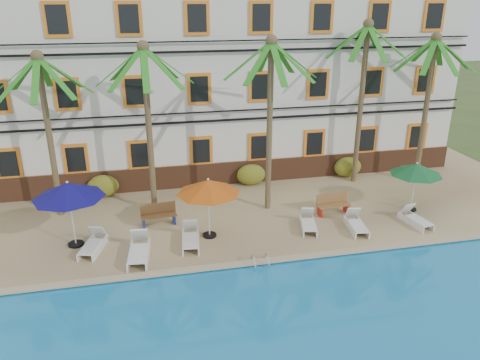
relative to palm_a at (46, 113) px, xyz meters
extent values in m
plane|color=#384C23|center=(8.16, -4.97, -4.87)|extent=(100.00, 100.00, 0.00)
cube|color=tan|center=(8.16, 0.03, -4.75)|extent=(30.00, 12.00, 0.25)
cube|color=tan|center=(8.16, -5.87, -4.59)|extent=(30.00, 0.35, 0.06)
cube|color=silver|center=(8.16, 5.03, 0.38)|extent=(25.00, 6.00, 10.00)
cube|color=brown|center=(8.16, 1.97, -4.02)|extent=(25.00, 0.12, 1.20)
cube|color=orange|center=(-2.34, 1.98, -2.72)|extent=(1.15, 0.10, 1.50)
cube|color=black|center=(-2.34, 1.93, -2.72)|extent=(0.85, 0.04, 1.20)
cube|color=orange|center=(0.66, 1.98, -2.72)|extent=(1.15, 0.10, 1.50)
cube|color=black|center=(0.66, 1.93, -2.72)|extent=(0.85, 0.04, 1.20)
cube|color=orange|center=(3.66, 1.98, -2.72)|extent=(1.15, 0.10, 1.50)
cube|color=black|center=(3.66, 1.93, -2.72)|extent=(0.85, 0.04, 1.20)
cube|color=orange|center=(6.66, 1.98, -2.72)|extent=(1.15, 0.10, 1.50)
cube|color=black|center=(6.66, 1.93, -2.72)|extent=(0.85, 0.04, 1.20)
cube|color=orange|center=(9.66, 1.98, -2.72)|extent=(1.15, 0.10, 1.50)
cube|color=black|center=(9.66, 1.93, -2.72)|extent=(0.85, 0.04, 1.20)
cube|color=orange|center=(12.66, 1.98, -2.72)|extent=(1.15, 0.10, 1.50)
cube|color=black|center=(12.66, 1.93, -2.72)|extent=(0.85, 0.04, 1.20)
cube|color=orange|center=(15.66, 1.98, -2.72)|extent=(1.15, 0.10, 1.50)
cube|color=black|center=(15.66, 1.93, -2.72)|extent=(0.85, 0.04, 1.20)
cube|color=orange|center=(18.66, 1.98, -2.72)|extent=(1.15, 0.10, 1.50)
cube|color=black|center=(18.66, 1.93, -2.72)|extent=(0.85, 0.04, 1.20)
cube|color=orange|center=(0.66, 1.98, 0.38)|extent=(1.15, 0.10, 1.50)
cube|color=black|center=(0.66, 1.93, 0.38)|extent=(0.85, 0.04, 1.20)
cube|color=orange|center=(3.66, 1.98, 0.38)|extent=(1.15, 0.10, 1.50)
cube|color=black|center=(3.66, 1.93, 0.38)|extent=(0.85, 0.04, 1.20)
cube|color=orange|center=(6.66, 1.98, 0.38)|extent=(1.15, 0.10, 1.50)
cube|color=black|center=(6.66, 1.93, 0.38)|extent=(0.85, 0.04, 1.20)
cube|color=orange|center=(9.66, 1.98, 0.38)|extent=(1.15, 0.10, 1.50)
cube|color=black|center=(9.66, 1.93, 0.38)|extent=(0.85, 0.04, 1.20)
cube|color=orange|center=(12.66, 1.98, 0.38)|extent=(1.15, 0.10, 1.50)
cube|color=black|center=(12.66, 1.93, 0.38)|extent=(0.85, 0.04, 1.20)
cube|color=orange|center=(15.66, 1.98, 0.38)|extent=(1.15, 0.10, 1.50)
cube|color=black|center=(15.66, 1.93, 0.38)|extent=(0.85, 0.04, 1.20)
cube|color=orange|center=(18.66, 1.98, 0.38)|extent=(1.15, 0.10, 1.50)
cube|color=black|center=(18.66, 1.93, 0.38)|extent=(0.85, 0.04, 1.20)
cube|color=orange|center=(0.66, 1.98, 3.58)|extent=(1.15, 0.10, 1.50)
cube|color=black|center=(0.66, 1.93, 3.58)|extent=(0.85, 0.04, 1.20)
cube|color=orange|center=(3.66, 1.98, 3.58)|extent=(1.15, 0.10, 1.50)
cube|color=black|center=(3.66, 1.93, 3.58)|extent=(0.85, 0.04, 1.20)
cube|color=orange|center=(6.66, 1.98, 3.58)|extent=(1.15, 0.10, 1.50)
cube|color=black|center=(6.66, 1.93, 3.58)|extent=(0.85, 0.04, 1.20)
cube|color=orange|center=(9.66, 1.98, 3.58)|extent=(1.15, 0.10, 1.50)
cube|color=black|center=(9.66, 1.93, 3.58)|extent=(0.85, 0.04, 1.20)
cube|color=orange|center=(12.66, 1.98, 3.58)|extent=(1.15, 0.10, 1.50)
cube|color=black|center=(12.66, 1.93, 3.58)|extent=(0.85, 0.04, 1.20)
cube|color=orange|center=(15.66, 1.98, 3.58)|extent=(1.15, 0.10, 1.50)
cube|color=black|center=(15.66, 1.93, 3.58)|extent=(0.85, 0.04, 1.20)
cube|color=orange|center=(18.66, 1.98, 3.58)|extent=(1.15, 0.10, 1.50)
cube|color=black|center=(18.66, 1.93, 3.58)|extent=(0.85, 0.04, 1.20)
cube|color=black|center=(8.16, 1.83, -1.17)|extent=(25.00, 0.08, 0.10)
cube|color=black|center=(8.16, 1.83, -0.72)|extent=(25.00, 0.08, 0.06)
cube|color=black|center=(8.16, 1.83, 2.13)|extent=(25.00, 0.08, 0.10)
cube|color=black|center=(8.16, 1.83, 2.58)|extent=(25.00, 0.08, 0.06)
cylinder|color=brown|center=(0.00, 0.00, -1.16)|extent=(0.26, 0.26, 6.92)
sphere|color=brown|center=(0.00, 0.00, 2.29)|extent=(0.50, 0.50, 0.50)
cube|color=#21741B|center=(0.00, 0.99, 1.53)|extent=(0.28, 2.00, 1.55)
cube|color=#21741B|center=(-0.70, 0.70, 1.53)|extent=(1.61, 1.61, 1.55)
cube|color=#21741B|center=(-0.99, 0.00, 1.53)|extent=(2.00, 0.28, 1.55)
cube|color=#21741B|center=(-0.70, -0.70, 1.53)|extent=(1.61, 1.61, 1.55)
cube|color=#21741B|center=(0.00, -0.99, 1.53)|extent=(0.28, 2.00, 1.55)
cube|color=#21741B|center=(0.70, -0.70, 1.53)|extent=(1.61, 1.61, 1.55)
cube|color=#21741B|center=(0.99, 0.00, 1.53)|extent=(2.00, 0.28, 1.55)
cube|color=#21741B|center=(0.70, 0.70, 1.53)|extent=(1.61, 1.61, 1.55)
cylinder|color=brown|center=(4.13, -0.49, -1.00)|extent=(0.26, 0.26, 7.25)
sphere|color=brown|center=(4.13, -0.49, 2.63)|extent=(0.50, 0.50, 0.50)
cube|color=#21741B|center=(4.13, 0.50, 1.86)|extent=(0.28, 2.00, 1.55)
cube|color=#21741B|center=(3.43, 0.21, 1.86)|extent=(1.61, 1.61, 1.55)
cube|color=#21741B|center=(3.14, -0.49, 1.86)|extent=(2.00, 0.28, 1.55)
cube|color=#21741B|center=(3.43, -1.19, 1.86)|extent=(1.61, 1.61, 1.55)
cube|color=#21741B|center=(4.13, -1.48, 1.86)|extent=(0.28, 2.00, 1.55)
cube|color=#21741B|center=(4.83, -1.19, 1.86)|extent=(1.61, 1.61, 1.55)
cube|color=#21741B|center=(5.12, -0.49, 1.86)|extent=(2.00, 0.28, 1.55)
cube|color=#21741B|center=(4.83, 0.21, 1.86)|extent=(1.61, 1.61, 1.55)
cylinder|color=brown|center=(9.24, -1.31, -0.90)|extent=(0.26, 0.26, 7.44)
sphere|color=brown|center=(9.24, -1.31, 2.82)|extent=(0.50, 0.50, 0.50)
cube|color=#21741B|center=(9.24, -0.32, 2.06)|extent=(0.28, 2.00, 1.55)
cube|color=#21741B|center=(8.54, -0.61, 2.06)|extent=(1.61, 1.61, 1.55)
cube|color=#21741B|center=(8.25, -1.31, 2.06)|extent=(2.00, 0.28, 1.55)
cube|color=#21741B|center=(8.54, -2.01, 2.06)|extent=(1.61, 1.61, 1.55)
cube|color=#21741B|center=(9.24, -2.30, 2.06)|extent=(0.28, 2.00, 1.55)
cube|color=#21741B|center=(9.94, -2.01, 2.06)|extent=(1.61, 1.61, 1.55)
cube|color=#21741B|center=(10.23, -1.31, 2.06)|extent=(2.00, 0.28, 1.55)
cube|color=#21741B|center=(9.94, -0.61, 2.06)|extent=(1.61, 1.61, 1.55)
cylinder|color=brown|center=(14.59, 0.96, -0.66)|extent=(0.26, 0.26, 7.92)
sphere|color=brown|center=(14.59, 0.96, 3.30)|extent=(0.50, 0.50, 0.50)
cube|color=#21741B|center=(14.59, 1.95, 2.53)|extent=(0.28, 2.00, 1.55)
cube|color=#21741B|center=(13.89, 1.66, 2.53)|extent=(1.61, 1.61, 1.55)
cube|color=#21741B|center=(13.60, 0.96, 2.53)|extent=(2.00, 0.28, 1.55)
cube|color=#21741B|center=(13.89, 0.26, 2.53)|extent=(1.61, 1.61, 1.55)
cube|color=#21741B|center=(14.59, -0.03, 2.53)|extent=(0.28, 2.00, 1.55)
cube|color=#21741B|center=(15.29, 0.26, 2.53)|extent=(1.61, 1.61, 1.55)
cube|color=#21741B|center=(15.58, 0.96, 2.53)|extent=(2.00, 0.28, 1.55)
cube|color=#21741B|center=(15.29, 1.66, 2.53)|extent=(1.61, 1.61, 1.55)
cylinder|color=brown|center=(17.83, 0.31, -0.97)|extent=(0.26, 0.26, 7.31)
sphere|color=brown|center=(17.83, 0.31, 2.68)|extent=(0.50, 0.50, 0.50)
cube|color=#21741B|center=(17.83, 1.30, 1.92)|extent=(0.28, 2.00, 1.55)
cube|color=#21741B|center=(17.13, 1.01, 1.92)|extent=(1.61, 1.61, 1.55)
cube|color=#21741B|center=(16.84, 0.31, 1.92)|extent=(2.00, 0.28, 1.55)
cube|color=#21741B|center=(17.13, -0.39, 1.92)|extent=(1.61, 1.61, 1.55)
cube|color=#21741B|center=(17.83, -0.68, 1.92)|extent=(0.28, 2.00, 1.55)
cube|color=#21741B|center=(18.53, -0.39, 1.92)|extent=(1.61, 1.61, 1.55)
cube|color=#21741B|center=(18.82, 0.31, 1.92)|extent=(2.00, 0.28, 1.55)
cube|color=#21741B|center=(18.53, 1.01, 1.92)|extent=(1.61, 1.61, 1.55)
ellipsoid|color=#254E16|center=(1.77, 1.63, -4.07)|extent=(1.50, 0.90, 1.10)
ellipsoid|color=#254E16|center=(9.16, 1.63, -4.07)|extent=(1.50, 0.90, 1.10)
ellipsoid|color=#254E16|center=(14.52, 1.63, -4.07)|extent=(1.50, 0.90, 1.10)
cylinder|color=black|center=(0.94, -3.07, -4.58)|extent=(0.61, 0.61, 0.09)
cylinder|color=silver|center=(0.94, -3.07, -3.32)|extent=(0.06, 0.06, 2.61)
cone|color=#0F0B60|center=(0.94, -3.07, -2.29)|extent=(2.72, 2.72, 0.60)
sphere|color=silver|center=(0.94, -3.07, -1.96)|extent=(0.10, 0.10, 0.10)
cylinder|color=black|center=(6.19, -3.46, -4.58)|extent=(0.57, 0.57, 0.08)
cylinder|color=silver|center=(6.19, -3.46, -3.40)|extent=(0.06, 0.06, 2.44)
cone|color=#B64B0F|center=(6.19, -3.46, -2.44)|extent=(2.54, 2.54, 0.56)
sphere|color=silver|center=(6.19, -3.46, -2.14)|extent=(0.10, 0.10, 0.10)
cylinder|color=black|center=(15.58, -2.95, -4.58)|extent=(0.52, 0.52, 0.07)
cylinder|color=silver|center=(15.58, -2.95, -3.51)|extent=(0.06, 0.06, 2.22)
cone|color=#14572B|center=(15.58, -2.95, -2.63)|extent=(2.32, 2.32, 0.51)
sphere|color=silver|center=(15.58, -2.95, -2.35)|extent=(0.10, 0.10, 0.10)
cube|color=silver|center=(1.58, -3.90, -4.32)|extent=(0.89, 1.33, 0.06)
cube|color=silver|center=(1.82, -3.09, -4.10)|extent=(0.67, 0.59, 0.61)
cube|color=silver|center=(1.37, -3.60, -4.48)|extent=(0.54, 1.69, 0.28)
cube|color=silver|center=(1.92, -3.75, -4.48)|extent=(0.54, 1.69, 0.28)
cube|color=silver|center=(3.33, -4.88, -4.27)|extent=(0.79, 1.48, 0.07)
cube|color=silver|center=(3.43, -3.90, -4.02)|extent=(0.70, 0.59, 0.71)
cube|color=silver|center=(3.03, -4.57, -4.46)|extent=(0.27, 2.01, 0.33)
cube|color=silver|center=(3.68, -4.64, -4.46)|extent=(0.27, 2.01, 0.33)
cube|color=silver|center=(5.33, -4.25, -4.31)|extent=(0.73, 1.34, 0.06)
cube|color=silver|center=(5.42, -3.37, -4.08)|extent=(0.64, 0.53, 0.64)
cube|color=silver|center=(5.06, -3.97, -4.47)|extent=(0.25, 1.83, 0.30)
cube|color=silver|center=(5.65, -4.04, -4.47)|extent=(0.25, 1.83, 0.30)
cube|color=silver|center=(10.29, -3.92, -4.33)|extent=(0.80, 1.26, 0.05)
cube|color=silver|center=(10.48, -3.14, -4.13)|extent=(0.63, 0.55, 0.58)
cube|color=silver|center=(10.08, -3.64, -4.49)|extent=(0.45, 1.63, 0.27)
cube|color=silver|center=(10.60, -3.77, -4.49)|extent=(0.45, 1.63, 0.27)
cube|color=silver|center=(12.23, -4.48, -4.32)|extent=(0.73, 1.29, 0.06)
cube|color=silver|center=(12.35, -3.64, -4.11)|extent=(0.62, 0.52, 0.61)
cube|color=silver|center=(11.98, -4.20, -4.48)|extent=(0.30, 1.73, 0.28)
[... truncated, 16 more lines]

